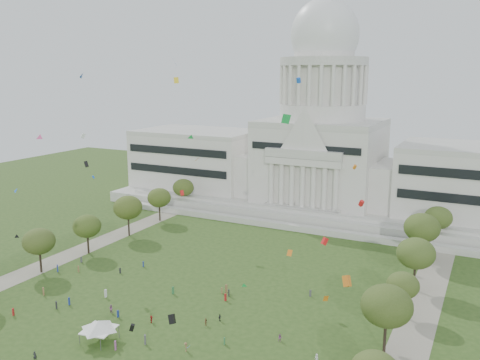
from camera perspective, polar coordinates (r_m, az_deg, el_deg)
ground at (r=106.39m, az=-11.51°, el=-17.36°), size 400.00×400.00×0.00m
capitol at (r=196.92m, az=9.04°, el=3.18°), size 160.00×64.50×91.30m
path_left at (r=156.54m, az=-18.67°, el=-8.00°), size 8.00×160.00×0.04m
path_right at (r=114.80m, az=19.05°, el=-15.49°), size 8.00×160.00×0.04m
row_tree_l_2 at (r=143.69m, az=-21.65°, el=-6.42°), size 8.42×8.42×11.97m
row_tree_r_2 at (r=99.86m, az=16.16°, el=-13.42°), size 9.55×9.55×13.58m
row_tree_l_3 at (r=154.01m, az=-16.80°, el=-4.99°), size 8.12×8.12×11.55m
row_tree_r_3 at (r=116.31m, az=17.82°, el=-11.20°), size 7.01×7.01×9.98m
row_tree_l_4 at (r=166.97m, az=-12.48°, el=-3.04°), size 9.29×9.29×13.21m
row_tree_r_4 at (r=129.93m, az=19.15°, el=-7.79°), size 9.19×9.19×13.06m
row_tree_l_5 at (r=182.12m, az=-9.06°, el=-1.98°), size 8.33×8.33×11.85m
row_tree_r_5 at (r=148.96m, az=19.76°, el=-5.07°), size 9.82×9.82×13.96m
row_tree_l_6 at (r=197.59m, az=-6.39°, el=-0.86°), size 8.19×8.19×11.64m
row_tree_r_6 at (r=166.32m, az=21.37°, el=-3.96°), size 8.42×8.42×11.97m
event_tent at (r=106.66m, az=-15.57°, el=-15.40°), size 9.13×9.13×4.45m
person_0 at (r=98.67m, az=8.60°, el=-19.18°), size 1.00×0.88×1.71m
person_2 at (r=104.50m, az=4.52°, el=-17.24°), size 0.88×0.78×1.54m
person_3 at (r=101.51m, az=-6.11°, el=-18.13°), size 1.19×1.26×1.78m
person_4 at (r=110.13m, az=-3.86°, el=-15.59°), size 0.58×0.97×1.60m
person_5 at (r=112.52m, az=-9.93°, el=-15.13°), size 1.15×1.58×1.58m
person_7 at (r=105.10m, az=-22.04°, el=-17.84°), size 0.85×0.77×1.90m
person_8 at (r=118.51m, az=-14.28°, el=-13.82°), size 0.90×0.59×1.79m
person_10 at (r=111.60m, az=-2.28°, el=-15.19°), size 0.62×0.98×1.58m
distant_crowd at (r=123.67m, az=-13.08°, el=-12.64°), size 66.06×39.63×1.95m
kite_swarm at (r=103.06m, az=-6.48°, el=-2.56°), size 82.54×97.93×52.16m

